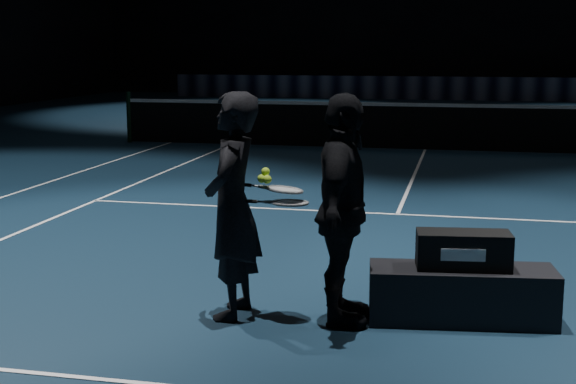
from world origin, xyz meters
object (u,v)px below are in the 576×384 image
racket_bag (463,250)px  tennis_balls (265,177)px  racket_upper (284,190)px  player_bench (462,294)px  player_a (232,206)px  racket_lower (290,203)px  player_b (342,210)px

racket_bag → tennis_balls: bearing=-177.9°
racket_bag → racket_upper: (-1.35, -0.21, 0.45)m
racket_bag → racket_upper: bearing=-178.5°
player_bench → racket_upper: racket_upper is taller
player_a → racket_lower: (0.45, 0.01, 0.04)m
player_bench → tennis_balls: 1.76m
player_b → racket_lower: size_ratio=2.58×
racket_upper → tennis_balls: size_ratio=5.67×
player_bench → player_b: bearing=-172.6°
player_b → player_a: bearing=89.9°
player_bench → player_a: player_a is taller
racket_lower → racket_upper: bearing=141.3°
player_bench → racket_upper: bearing=-178.5°
player_bench → tennis_balls: size_ratio=11.73×
player_bench → racket_lower: racket_lower is taller
player_bench → racket_lower: (-1.30, -0.24, 0.71)m
player_bench → racket_bag: size_ratio=2.00×
player_a → racket_lower: player_a is taller
racket_upper → player_bench: bearing=3.2°
racket_lower → racket_upper: 0.11m
player_bench → player_b: 1.14m
player_b → racket_upper: (-0.45, 0.03, 0.14)m
player_a → racket_upper: (0.40, 0.05, 0.14)m
player_a → racket_upper: player_a is taller
racket_bag → player_a: player_a is taller
player_a → tennis_balls: (0.25, 0.01, 0.24)m
racket_bag → player_a: bearing=-178.9°
player_b → racket_upper: bearing=84.8°
player_a → tennis_balls: player_a is taller
racket_bag → player_b: (-0.90, -0.23, 0.31)m
player_a → player_b: (0.85, 0.02, 0.00)m
racket_bag → tennis_balls: (-1.49, -0.24, 0.55)m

